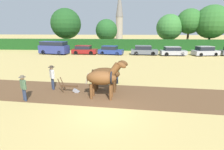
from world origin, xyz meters
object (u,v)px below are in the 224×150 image
object	(u,v)px
tree_center_left	(169,27)
parked_car_left	(84,50)
farmer_at_plow	(52,76)
tree_center_right	(212,22)
parked_van	(54,48)
farmer_onlooker_left	(23,86)
farmer_beside_team	(117,73)
draft_horse_lead_left	(103,78)
parked_car_center_left	(111,50)
church_spire	(119,13)
parked_car_center	(144,50)
plow	(71,88)
parked_car_center_right	(173,51)
draft_horse_lead_right	(107,74)
parked_car_right	(205,51)
tree_far_left	(66,24)
tree_left	(106,30)
tree_center	(189,21)

from	to	relation	value
tree_center_left	parked_car_left	bearing A→B (deg)	-148.83
parked_car_left	farmer_at_plow	bearing A→B (deg)	-81.16
tree_center_right	parked_van	bearing A→B (deg)	-163.15
farmer_onlooker_left	farmer_beside_team	bearing A→B (deg)	-14.62
draft_horse_lead_left	parked_car_center_left	bearing A→B (deg)	97.58
church_spire	parked_car_center_left	world-z (taller)	church_spire
parked_car_center	parked_car_center_left	bearing A→B (deg)	-177.67
plow	farmer_onlooker_left	bearing A→B (deg)	-141.15
tree_center_left	farmer_beside_team	distance (m)	28.73
farmer_onlooker_left	parked_van	xyz separation A→B (m)	(-6.20, 20.08, 0.20)
parked_car_center_left	parked_car_center_right	xyz separation A→B (m)	(10.42, -0.50, 0.00)
parked_car_left	draft_horse_lead_right	bearing A→B (deg)	-69.14
plow	farmer_at_plow	size ratio (longest dim) A/B	0.84
tree_center_left	parked_car_right	distance (m)	11.74
draft_horse_lead_left	parked_van	xyz separation A→B (m)	(-11.04, 19.29, -0.24)
tree_center_right	draft_horse_lead_right	xyz separation A→B (m)	(-18.92, -27.00, -4.39)
parked_car_left	parked_car_center	distance (m)	10.33
parked_car_center_left	tree_far_left	bearing A→B (deg)	147.67
draft_horse_lead_left	parked_car_left	size ratio (longest dim) A/B	0.61
tree_center_left	draft_horse_lead_left	size ratio (longest dim) A/B	2.76
draft_horse_lead_left	farmer_beside_team	size ratio (longest dim) A/B	1.72
tree_left	plow	distance (m)	30.37
parked_car_center	parked_car_right	size ratio (longest dim) A/B	1.04
draft_horse_lead_left	parked_car_right	xyz separation A→B (m)	(14.54, 19.32, -0.63)
plow	parked_car_center	world-z (taller)	parked_car_center
farmer_onlooker_left	parked_van	distance (m)	21.02
draft_horse_lead_left	draft_horse_lead_right	size ratio (longest dim) A/B	0.96
farmer_beside_team	farmer_onlooker_left	size ratio (longest dim) A/B	0.96
farmer_beside_team	parked_van	bearing A→B (deg)	89.45
parked_car_center_right	farmer_beside_team	bearing A→B (deg)	-120.52
farmer_onlooker_left	parked_car_right	size ratio (longest dim) A/B	0.37
tree_far_left	parked_car_center	bearing A→B (deg)	-32.30
plow	parked_car_left	size ratio (longest dim) A/B	0.34
tree_center	tree_far_left	bearing A→B (deg)	178.21
parked_car_center	farmer_onlooker_left	bearing A→B (deg)	-112.58
parked_car_left	parked_car_center_left	bearing A→B (deg)	1.91
tree_left	draft_horse_lead_left	size ratio (longest dim) A/B	2.42
tree_center_right	church_spire	xyz separation A→B (m)	(-20.11, 33.94, 4.52)
tree_center_left	draft_horse_lead_right	world-z (taller)	tree_center_left
parked_car_right	farmer_onlooker_left	bearing A→B (deg)	-144.63
farmer_at_plow	parked_car_center_left	world-z (taller)	farmer_at_plow
tree_left	draft_horse_lead_right	xyz separation A→B (m)	(3.13, -29.63, -2.68)
parked_car_center	parked_car_center_right	size ratio (longest dim) A/B	1.09
tree_center	parked_van	xyz separation A→B (m)	(-25.98, -10.14, -4.68)
draft_horse_lead_right	draft_horse_lead_left	bearing A→B (deg)	-89.98
plow	parked_car_center_left	xyz separation A→B (m)	(1.27, 18.74, 0.41)
church_spire	draft_horse_lead_left	size ratio (longest dim) A/B	7.26
tree_center_left	tree_center	bearing A→B (deg)	-5.23
tree_far_left	farmer_beside_team	bearing A→B (deg)	-64.38
tree_center	tree_center_right	bearing A→B (deg)	-14.28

